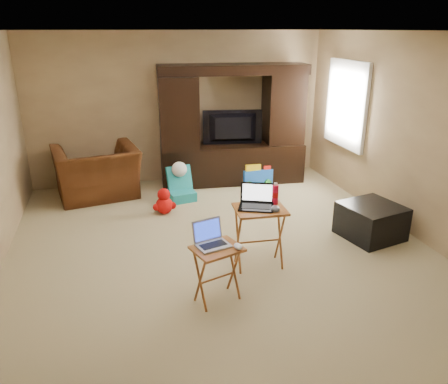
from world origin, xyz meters
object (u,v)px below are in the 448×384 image
object	(u,v)px
television	(233,128)
laptop_right	(256,198)
recliner	(97,172)
push_toy	(256,173)
entertainment_center	(232,125)
tray_table_left	(217,274)
water_bottle	(275,195)
tray_table_right	(259,237)
mouse_right	(276,209)
laptop_left	(213,235)
child_rocker	(181,184)
plush_toy	(164,201)
mouse_left	(238,246)
ottoman	(371,221)

from	to	relation	value
television	laptop_right	size ratio (longest dim) A/B	2.74
recliner	push_toy	size ratio (longest dim) A/B	2.35
entertainment_center	tray_table_left	world-z (taller)	entertainment_center
television	water_bottle	world-z (taller)	television
push_toy	tray_table_right	size ratio (longest dim) A/B	0.74
entertainment_center	laptop_right	distance (m)	2.92
recliner	laptop_right	size ratio (longest dim) A/B	3.35
television	mouse_right	size ratio (longest dim) A/B	7.06
television	tray_table_left	bearing A→B (deg)	80.74
entertainment_center	push_toy	size ratio (longest dim) A/B	4.63
recliner	tray_table_left	size ratio (longest dim) A/B	2.13
recliner	tray_table_right	bearing A→B (deg)	112.80
water_bottle	tray_table_right	bearing A→B (deg)	-158.20
push_toy	laptop_left	world-z (taller)	laptop_left
tray_table_left	water_bottle	distance (m)	1.14
television	laptop_left	world-z (taller)	television
water_bottle	child_rocker	bearing A→B (deg)	108.00
child_rocker	tray_table_right	size ratio (longest dim) A/B	0.74
recliner	child_rocker	xyz separation A→B (m)	(1.25, -0.48, -0.14)
television	laptop_right	world-z (taller)	television
entertainment_center	child_rocker	xyz separation A→B (m)	(-1.01, -0.65, -0.73)
plush_toy	tray_table_left	world-z (taller)	tray_table_left
laptop_right	mouse_left	size ratio (longest dim) A/B	3.13
television	push_toy	distance (m)	0.86
entertainment_center	child_rocker	size ratio (longest dim) A/B	4.69
mouse_right	water_bottle	bearing A→B (deg)	70.71
television	ottoman	size ratio (longest dim) A/B	1.50
entertainment_center	television	bearing A→B (deg)	-84.88
water_bottle	recliner	bearing A→B (deg)	126.45
entertainment_center	tray_table_right	xyz separation A→B (m)	(-0.51, -2.88, -0.64)
mouse_left	entertainment_center	bearing A→B (deg)	74.91
tray_table_left	laptop_right	distance (m)	0.96
mouse_left	tray_table_right	bearing A→B (deg)	54.49
mouse_left	plush_toy	bearing A→B (deg)	99.62
tray_table_left	laptop_left	bearing A→B (deg)	117.38
plush_toy	ottoman	bearing A→B (deg)	-30.29
entertainment_center	laptop_left	xyz separation A→B (m)	(-1.15, -3.38, -0.29)
plush_toy	mouse_right	distance (m)	2.18
plush_toy	water_bottle	distance (m)	2.07
entertainment_center	mouse_right	bearing A→B (deg)	-92.13
recliner	mouse_right	size ratio (longest dim) A/B	8.64
recliner	laptop_right	distance (m)	3.22
tray_table_left	mouse_left	bearing A→B (deg)	-38.30
push_toy	ottoman	xyz separation A→B (m)	(0.76, -2.30, 0.02)
laptop_left	mouse_right	xyz separation A→B (m)	(0.77, 0.38, 0.03)
mouse_right	ottoman	bearing A→B (deg)	16.70
laptop_left	tray_table_right	bearing A→B (deg)	22.72
push_toy	mouse_left	bearing A→B (deg)	-114.39
tray_table_right	mouse_right	xyz separation A→B (m)	(0.13, -0.12, 0.38)
laptop_left	recliner	bearing A→B (deg)	93.88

